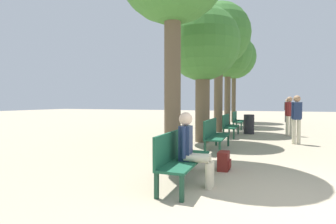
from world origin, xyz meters
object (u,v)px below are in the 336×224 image
(bench_row_0, at_px, (180,154))
(tree_row_1, at_px, (203,46))
(tree_row_3, at_px, (228,54))
(tree_row_4, at_px, (234,58))
(pedestrian_near, at_px, (287,109))
(bench_row_1, at_px, (214,133))
(pedestrian_mid, at_px, (297,116))
(person_seated, at_px, (192,147))
(pedestrian_far, at_px, (289,113))
(bench_row_2, at_px, (229,124))
(tree_row_2, at_px, (219,36))
(backpack, at_px, (224,161))
(trash_bin, at_px, (249,124))
(bench_row_3, at_px, (237,119))

(bench_row_0, height_order, tree_row_1, tree_row_1)
(tree_row_1, xyz_separation_m, tree_row_3, (0.00, 6.74, 0.86))
(tree_row_1, bearing_deg, tree_row_4, 90.00)
(tree_row_4, bearing_deg, pedestrian_near, 17.38)
(bench_row_1, distance_m, tree_row_1, 3.39)
(bench_row_0, bearing_deg, tree_row_4, 92.73)
(bench_row_1, bearing_deg, bench_row_0, -90.00)
(bench_row_0, height_order, tree_row_4, tree_row_4)
(tree_row_4, xyz_separation_m, pedestrian_mid, (3.15, -9.47, -3.67))
(tree_row_3, distance_m, person_seated, 12.33)
(tree_row_4, bearing_deg, bench_row_0, -87.27)
(pedestrian_mid, xyz_separation_m, pedestrian_far, (-0.04, 2.36, 0.00))
(bench_row_2, relative_size, person_seated, 1.44)
(tree_row_2, xyz_separation_m, backpack, (1.32, -7.19, -4.45))
(person_seated, distance_m, trash_bin, 8.08)
(bench_row_1, distance_m, pedestrian_far, 5.09)
(bench_row_0, height_order, bench_row_3, same)
(bench_row_2, xyz_separation_m, tree_row_1, (-0.71, -1.85, 2.95))
(bench_row_1, bearing_deg, trash_bin, 80.77)
(bench_row_2, relative_size, tree_row_4, 0.30)
(bench_row_3, xyz_separation_m, pedestrian_far, (2.40, -2.28, 0.44))
(tree_row_4, xyz_separation_m, trash_bin, (1.46, -6.99, -4.19))
(pedestrian_near, distance_m, pedestrian_far, 8.26)
(backpack, bearing_deg, tree_row_2, 100.43)
(bench_row_2, xyz_separation_m, tree_row_4, (-0.71, 8.20, 4.11))
(tree_row_4, relative_size, pedestrian_mid, 3.70)
(bench_row_2, distance_m, tree_row_2, 4.47)
(tree_row_1, relative_size, tree_row_4, 0.79)
(pedestrian_mid, bearing_deg, tree_row_3, 117.10)
(tree_row_2, height_order, pedestrian_mid, tree_row_2)
(bench_row_3, bearing_deg, person_seated, -88.64)
(bench_row_0, bearing_deg, bench_row_2, 90.00)
(pedestrian_far, bearing_deg, backpack, -104.95)
(tree_row_1, bearing_deg, pedestrian_mid, 10.45)
(backpack, xyz_separation_m, trash_bin, (0.14, 6.82, 0.24))
(pedestrian_far, distance_m, trash_bin, 1.74)
(bench_row_1, bearing_deg, pedestrian_far, 61.75)
(bench_row_1, xyz_separation_m, tree_row_3, (-0.71, 8.27, 3.80))
(bench_row_1, distance_m, tree_row_2, 6.48)
(tree_row_3, xyz_separation_m, backpack, (1.32, -10.50, -4.13))
(bench_row_3, relative_size, trash_bin, 2.09)
(trash_bin, bearing_deg, tree_row_1, -115.46)
(pedestrian_near, height_order, pedestrian_far, pedestrian_near)
(pedestrian_far, relative_size, trash_bin, 1.92)
(tree_row_1, height_order, tree_row_4, tree_row_4)
(tree_row_3, distance_m, pedestrian_far, 5.95)
(bench_row_2, xyz_separation_m, pedestrian_mid, (2.44, -1.27, 0.44))
(tree_row_1, bearing_deg, bench_row_0, -81.71)
(tree_row_4, xyz_separation_m, person_seated, (0.96, -15.05, -3.96))
(tree_row_1, bearing_deg, tree_row_2, 90.00)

